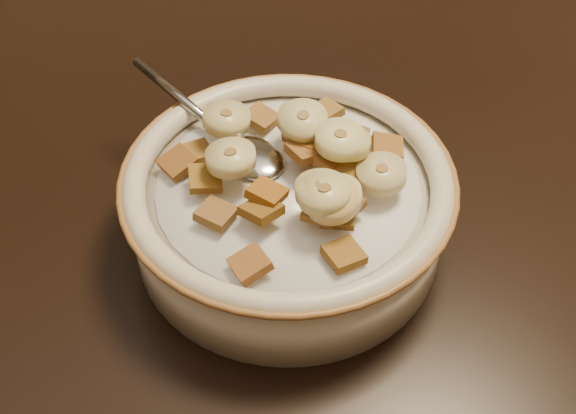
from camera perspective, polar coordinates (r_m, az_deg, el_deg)
name	(u,v)px	position (r m, az deg, el deg)	size (l,w,h in m)	color
cereal_bowl	(288,213)	(0.47, 0.00, -0.47)	(0.20, 0.20, 0.05)	beige
milk	(288,187)	(0.46, 0.00, 1.60)	(0.17, 0.17, 0.00)	white
spoon	(252,158)	(0.47, -2.88, 3.91)	(0.04, 0.05, 0.01)	gray
cereal_square_0	(349,170)	(0.45, 4.88, 2.92)	(0.02, 0.02, 0.01)	brown
cereal_square_1	(250,264)	(0.40, -3.02, -4.52)	(0.02, 0.02, 0.01)	brown
cereal_square_2	(325,112)	(0.50, 2.91, 7.49)	(0.02, 0.02, 0.01)	olive
cereal_square_3	(339,213)	(0.42, 4.01, -0.46)	(0.02, 0.02, 0.01)	brown
cereal_square_4	(261,118)	(0.49, -2.16, 7.08)	(0.02, 0.02, 0.01)	brown
cereal_square_5	(205,178)	(0.45, -6.56, 2.26)	(0.02, 0.02, 0.01)	brown
cereal_square_6	(267,193)	(0.43, -1.67, 1.11)	(0.02, 0.02, 0.01)	brown
cereal_square_7	(350,136)	(0.48, 4.96, 5.57)	(0.02, 0.02, 0.01)	brown
cereal_square_8	(387,147)	(0.48, 7.86, 4.72)	(0.02, 0.02, 0.01)	brown
cereal_square_9	(344,254)	(0.41, 4.44, -3.76)	(0.02, 0.02, 0.01)	brown
cereal_square_10	(327,158)	(0.45, 3.09, 3.91)	(0.02, 0.02, 0.01)	brown
cereal_square_11	(178,163)	(0.46, -8.70, 3.50)	(0.02, 0.02, 0.01)	brown
cereal_square_12	(328,136)	(0.47, 3.14, 5.65)	(0.02, 0.02, 0.01)	brown
cereal_square_13	(321,209)	(0.42, 2.65, -0.18)	(0.02, 0.02, 0.01)	brown
cereal_square_14	(306,151)	(0.45, 1.41, 4.43)	(0.02, 0.02, 0.01)	brown
cereal_square_15	(338,187)	(0.44, 3.95, 1.61)	(0.02, 0.02, 0.01)	brown
cereal_square_16	(196,153)	(0.47, -7.29, 4.25)	(0.02, 0.02, 0.01)	brown
cereal_square_17	(261,210)	(0.42, -2.12, -0.23)	(0.02, 0.02, 0.01)	brown
cereal_square_18	(308,146)	(0.46, 1.58, 4.83)	(0.02, 0.02, 0.01)	#964E1A
cereal_square_19	(216,214)	(0.43, -5.71, -0.52)	(0.02, 0.02, 0.01)	brown
cereal_square_20	(305,134)	(0.47, 1.32, 5.76)	(0.02, 0.02, 0.01)	#995225
cereal_square_21	(306,141)	(0.46, 1.45, 5.22)	(0.02, 0.02, 0.01)	brown
cereal_square_22	(344,204)	(0.43, 4.42, 0.23)	(0.02, 0.02, 0.01)	brown
cereal_square_23	(301,131)	(0.48, 1.05, 6.04)	(0.02, 0.02, 0.01)	#92601B
cereal_square_24	(338,156)	(0.46, 3.99, 4.05)	(0.02, 0.02, 0.01)	#9A6234
banana_slice_0	(381,174)	(0.44, 7.39, 2.61)	(0.03, 0.03, 0.01)	beige
banana_slice_1	(345,142)	(0.45, 4.56, 5.12)	(0.03, 0.03, 0.01)	#E8DC85
banana_slice_2	(324,194)	(0.41, 2.88, 1.04)	(0.03, 0.03, 0.01)	#CFC382
banana_slice_3	(301,120)	(0.47, 1.02, 6.92)	(0.03, 0.03, 0.01)	#E0BC70
banana_slice_4	(322,190)	(0.42, 2.67, 1.31)	(0.03, 0.03, 0.01)	#EAD889
banana_slice_5	(227,119)	(0.47, -4.88, 6.97)	(0.03, 0.03, 0.01)	#CCBE77
banana_slice_6	(336,197)	(0.42, 3.80, 0.79)	(0.03, 0.03, 0.01)	beige
banana_slice_7	(332,200)	(0.41, 3.48, 0.55)	(0.03, 0.03, 0.01)	#E6BF6F
banana_slice_8	(340,140)	(0.44, 4.14, 5.34)	(0.03, 0.03, 0.01)	#EBDF88
banana_slice_9	(231,158)	(0.44, -4.54, 3.90)	(0.03, 0.03, 0.01)	beige
banana_slice_10	(303,121)	(0.46, 1.21, 6.81)	(0.03, 0.03, 0.01)	#CAC179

